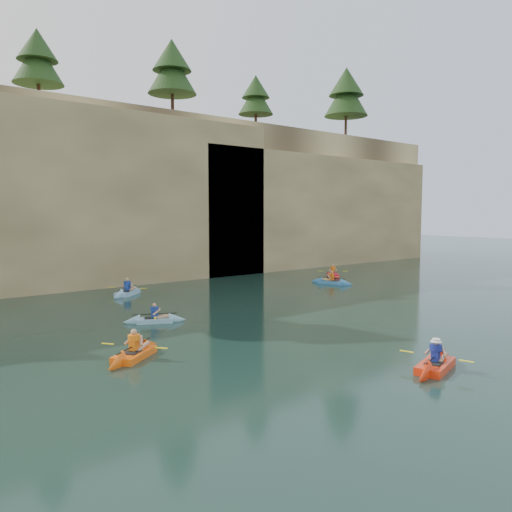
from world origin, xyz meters
TOP-DOWN VIEW (x-y plane):
  - ground at (0.00, 0.00)m, footprint 160.00×160.00m
  - cliff at (0.00, 30.00)m, footprint 70.00×16.00m
  - cliff_slab_center at (2.00, 22.60)m, footprint 24.00×2.40m
  - cliff_slab_east at (22.00, 22.60)m, footprint 26.00×2.40m
  - sea_cave_center at (-4.00, 21.95)m, footprint 3.50×1.00m
  - sea_cave_east at (10.00, 21.95)m, footprint 5.00×1.00m
  - cliff_pines at (0.00, 25.00)m, footprint 56.00×6.00m
  - main_kayaker at (2.94, -0.02)m, footprint 3.21×2.08m
  - kayaker_orange at (-3.54, 6.70)m, footprint 2.93×2.39m
  - kayaker_ltblue_near at (-0.62, 10.97)m, footprint 2.65×1.91m
  - kayaker_red_far at (16.67, 16.68)m, footprint 2.48×2.77m
  - kayaker_ltblue_mid at (1.48, 18.36)m, footprint 2.91×2.57m
  - kayaker_blue_east at (13.76, 14.13)m, footprint 2.06×3.06m

SIDE VIEW (x-z plane):
  - ground at x=0.00m, z-range 0.00..0.00m
  - kayaker_ltblue_near at x=-0.62m, z-range -0.39..0.65m
  - kayaker_blue_east at x=13.76m, z-range -0.40..0.66m
  - kayaker_red_far at x=16.67m, z-range -0.42..0.70m
  - kayaker_orange at x=-3.54m, z-range -0.44..0.73m
  - kayaker_ltblue_mid at x=1.48m, z-range -0.45..0.75m
  - main_kayaker at x=2.94m, z-range -0.43..0.74m
  - sea_cave_center at x=-4.00m, z-range 0.00..3.20m
  - sea_cave_east at x=10.00m, z-range 0.00..4.50m
  - cliff_slab_east at x=22.00m, z-range 0.00..9.84m
  - cliff_slab_center at x=2.00m, z-range 0.00..11.40m
  - cliff at x=0.00m, z-range 0.00..12.00m
  - cliff_pines at x=0.00m, z-range 12.00..19.83m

